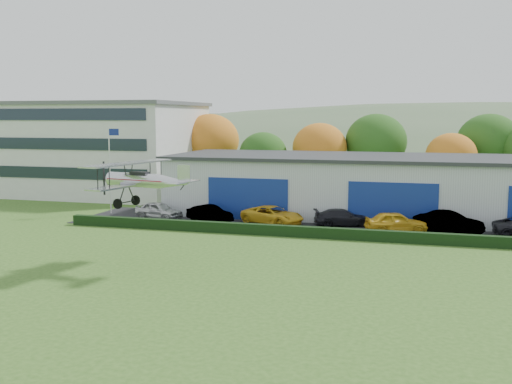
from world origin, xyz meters
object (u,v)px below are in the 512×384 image
(car_3, at_px, (343,217))
(car_4, at_px, (396,222))
(hangar, at_px, (396,186))
(flagpole, at_px, (111,161))
(car_5, at_px, (449,222))
(car_1, at_px, (210,214))
(biplane, at_px, (141,179))
(office_block, at_px, (105,148))
(car_0, at_px, (159,210))
(car_2, at_px, (273,215))

(car_3, distance_m, car_4, 4.61)
(hangar, distance_m, flagpole, 25.68)
(car_3, relative_size, car_5, 0.92)
(car_1, height_order, biplane, biplane)
(car_4, bearing_deg, office_block, 47.49)
(office_block, bearing_deg, hangar, -12.01)
(car_0, bearing_deg, flagpole, 86.91)
(car_0, xyz_separation_m, car_2, (9.98, 0.31, -0.00))
(biplane, bearing_deg, car_2, 86.50)
(car_2, relative_size, biplane, 0.75)
(car_0, relative_size, car_5, 0.87)
(car_1, bearing_deg, car_5, -66.96)
(car_0, height_order, car_3, car_0)
(flagpole, xyz_separation_m, biplane, (11.49, -16.85, 0.40))
(hangar, height_order, biplane, biplane)
(car_1, relative_size, car_5, 0.83)
(office_block, xyz_separation_m, car_2, (23.55, -14.44, -4.43))
(car_0, height_order, car_1, car_0)
(car_3, height_order, biplane, biplane)
(car_2, distance_m, biplane, 16.50)
(car_3, xyz_separation_m, car_4, (4.27, -1.75, 0.12))
(car_1, distance_m, biplane, 15.73)
(office_block, distance_m, biplane, 35.71)
(flagpole, height_order, biplane, flagpole)
(car_2, bearing_deg, hangar, -30.04)
(office_block, distance_m, car_0, 20.53)
(car_1, height_order, car_4, car_4)
(office_block, relative_size, car_3, 4.48)
(car_1, height_order, car_3, car_1)
(car_4, height_order, car_5, car_5)
(car_1, distance_m, car_2, 5.33)
(car_3, bearing_deg, hangar, -47.26)
(office_block, xyz_separation_m, car_4, (33.42, -15.31, -4.37))
(car_5, height_order, biplane, biplane)
(flagpole, relative_size, car_0, 1.84)
(car_2, height_order, car_4, car_4)
(office_block, height_order, car_1, office_block)
(flagpole, bearing_deg, car_5, -3.20)
(flagpole, bearing_deg, office_block, 121.97)
(biplane, bearing_deg, flagpole, 135.17)
(car_1, xyz_separation_m, car_5, (19.00, 0.19, 0.14))
(flagpole, bearing_deg, car_1, -10.22)
(office_block, height_order, car_5, office_block)
(flagpole, height_order, car_0, flagpole)
(hangar, distance_m, car_0, 20.99)
(car_4, bearing_deg, biplane, 118.57)
(car_5, bearing_deg, car_2, 106.52)
(car_2, height_order, biplane, biplane)
(flagpole, bearing_deg, car_3, -1.54)
(office_block, distance_m, car_4, 37.02)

